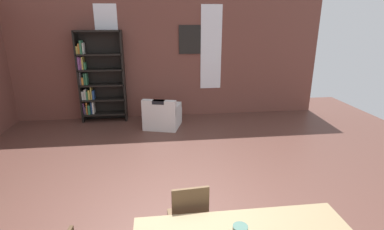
{
  "coord_description": "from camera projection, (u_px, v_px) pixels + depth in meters",
  "views": [
    {
      "loc": [
        -0.15,
        -3.33,
        2.54
      ],
      "look_at": [
        0.43,
        1.4,
        0.98
      ],
      "focal_mm": 27.63,
      "sensor_mm": 36.0,
      "label": 1
    }
  ],
  "objects": [
    {
      "name": "bookshelf_tall",
      "position": [
        98.0,
        78.0,
        7.42
      ],
      "size": [
        1.13,
        0.33,
        2.28
      ],
      "color": "black",
      "rests_on": "ground"
    },
    {
      "name": "window_pane_0",
      "position": [
        108.0,
        49.0,
        7.41
      ],
      "size": [
        0.55,
        0.02,
        2.15
      ],
      "primitive_type": "cube",
      "color": "white"
    },
    {
      "name": "window_pane_1",
      "position": [
        211.0,
        48.0,
        7.72
      ],
      "size": [
        0.55,
        0.02,
        2.15
      ],
      "primitive_type": "cube",
      "color": "white"
    },
    {
      "name": "armchair_white",
      "position": [
        162.0,
        116.0,
        7.2
      ],
      "size": [
        0.99,
        0.99,
        0.75
      ],
      "color": "silver",
      "rests_on": "ground"
    },
    {
      "name": "framed_picture",
      "position": [
        190.0,
        40.0,
        7.58
      ],
      "size": [
        0.56,
        0.03,
        0.72
      ],
      "primitive_type": "cube",
      "color": "black"
    },
    {
      "name": "ground_plane",
      "position": [
        173.0,
        218.0,
        3.95
      ],
      "size": [
        11.55,
        11.55,
        0.0
      ],
      "primitive_type": "plane",
      "color": "brown"
    },
    {
      "name": "dining_chair_far_left",
      "position": [
        189.0,
        218.0,
        3.15
      ],
      "size": [
        0.43,
        0.43,
        0.95
      ],
      "color": "brown",
      "rests_on": "ground"
    },
    {
      "name": "back_wall_brick",
      "position": [
        161.0,
        55.0,
        7.68
      ],
      "size": [
        8.5,
        0.12,
        3.3
      ],
      "primitive_type": "cube",
      "color": "brown",
      "rests_on": "ground"
    }
  ]
}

